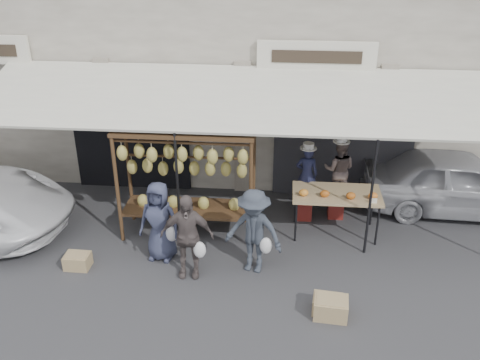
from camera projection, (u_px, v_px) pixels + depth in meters
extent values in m
plane|color=#2D2D30|center=(226.00, 283.00, 9.24)|extent=(90.00, 90.00, 0.00)
cube|color=beige|center=(252.00, 12.00, 13.46)|extent=(24.00, 6.00, 7.00)
cube|color=#232328|center=(343.00, 143.00, 11.59)|extent=(3.00, 0.10, 2.50)
cube|color=black|center=(131.00, 136.00, 11.96)|extent=(2.60, 0.10, 2.50)
cube|color=silver|center=(316.00, 56.00, 10.74)|extent=(2.40, 0.10, 0.60)
cube|color=silver|center=(237.00, 97.00, 10.13)|extent=(10.00, 2.34, 0.63)
cylinder|color=black|center=(178.00, 191.00, 9.83)|extent=(0.05, 0.05, 2.30)
cylinder|color=black|center=(371.00, 199.00, 9.56)|extent=(0.05, 0.05, 2.30)
cylinder|color=#362216|center=(117.00, 190.00, 9.97)|extent=(0.07, 0.07, 2.20)
cylinder|color=#362216|center=(251.00, 196.00, 9.77)|extent=(0.07, 0.07, 2.20)
cylinder|color=#362216|center=(129.00, 172.00, 10.68)|extent=(0.07, 0.07, 2.20)
cylinder|color=#362216|center=(254.00, 176.00, 10.48)|extent=(0.07, 0.07, 2.20)
cube|color=#362216|center=(185.00, 129.00, 9.73)|extent=(2.60, 0.90, 0.07)
cylinder|color=#362216|center=(181.00, 143.00, 9.47)|extent=(2.50, 0.05, 0.05)
cylinder|color=#362216|center=(188.00, 129.00, 10.10)|extent=(2.50, 0.05, 0.05)
cylinder|color=#362216|center=(186.00, 157.00, 9.98)|extent=(2.50, 0.05, 0.05)
cube|color=#362216|center=(188.00, 208.00, 10.47)|extent=(2.50, 0.80, 0.05)
ellipsoid|color=tan|center=(122.00, 153.00, 9.67)|extent=(0.20, 0.18, 0.30)
ellipsoid|color=tan|center=(139.00, 151.00, 9.79)|extent=(0.20, 0.18, 0.30)
ellipsoid|color=tan|center=(152.00, 155.00, 9.63)|extent=(0.20, 0.18, 0.30)
ellipsoid|color=tan|center=(169.00, 151.00, 9.74)|extent=(0.20, 0.18, 0.30)
ellipsoid|color=tan|center=(182.00, 154.00, 9.57)|extent=(0.20, 0.18, 0.30)
ellipsoid|color=tan|center=(198.00, 153.00, 9.70)|extent=(0.20, 0.18, 0.30)
ellipsoid|color=tan|center=(212.00, 157.00, 9.54)|extent=(0.20, 0.18, 0.30)
ellipsoid|color=tan|center=(229.00, 154.00, 9.66)|extent=(0.20, 0.18, 0.30)
ellipsoid|color=tan|center=(243.00, 157.00, 9.49)|extent=(0.20, 0.18, 0.30)
ellipsoid|color=tan|center=(132.00, 167.00, 10.17)|extent=(0.20, 0.18, 0.30)
ellipsoid|color=tan|center=(147.00, 166.00, 10.13)|extent=(0.20, 0.18, 0.30)
ellipsoid|color=tan|center=(163.00, 169.00, 10.13)|extent=(0.20, 0.18, 0.30)
ellipsoid|color=tan|center=(179.00, 166.00, 10.08)|extent=(0.20, 0.18, 0.30)
ellipsoid|color=tan|center=(194.00, 168.00, 10.07)|extent=(0.20, 0.18, 0.30)
ellipsoid|color=tan|center=(210.00, 169.00, 10.05)|extent=(0.20, 0.18, 0.30)
ellipsoid|color=tan|center=(226.00, 169.00, 10.02)|extent=(0.20, 0.18, 0.30)
ellipsoid|color=tan|center=(242.00, 171.00, 10.01)|extent=(0.20, 0.18, 0.30)
cube|color=tan|center=(337.00, 194.00, 10.31)|extent=(1.70, 0.90, 0.05)
cylinder|color=black|center=(296.00, 222.00, 10.24)|extent=(0.04, 0.04, 0.85)
cylinder|color=black|center=(377.00, 226.00, 10.12)|extent=(0.04, 0.04, 0.85)
cylinder|color=black|center=(296.00, 203.00, 10.90)|extent=(0.04, 0.04, 0.85)
cylinder|color=black|center=(372.00, 207.00, 10.78)|extent=(0.04, 0.04, 0.85)
ellipsoid|color=orange|center=(304.00, 193.00, 10.16)|extent=(0.18, 0.14, 0.14)
ellipsoid|color=#B25919|center=(325.00, 194.00, 10.12)|extent=(0.18, 0.14, 0.14)
ellipsoid|color=#B25919|center=(351.00, 196.00, 10.05)|extent=(0.18, 0.14, 0.14)
ellipsoid|color=orange|center=(373.00, 196.00, 10.04)|extent=(0.18, 0.14, 0.14)
imported|color=#1D203F|center=(307.00, 174.00, 10.75)|extent=(0.45, 0.31, 1.21)
imported|color=#645654|center=(339.00, 170.00, 10.79)|extent=(0.70, 0.58, 1.29)
imported|color=#343952|center=(159.00, 221.00, 9.61)|extent=(0.81, 0.59, 1.53)
imported|color=#5A4F4D|center=(187.00, 236.00, 9.13)|extent=(0.94, 0.44, 1.57)
imported|color=#333943|center=(254.00, 231.00, 9.24)|extent=(1.15, 0.84, 1.59)
cube|color=maroon|center=(304.00, 210.00, 11.11)|extent=(0.35, 0.35, 0.41)
cube|color=maroon|center=(336.00, 207.00, 11.18)|extent=(0.38, 0.38, 0.44)
cube|color=tan|center=(327.00, 305.00, 8.52)|extent=(0.50, 0.40, 0.28)
cube|color=tan|center=(331.00, 308.00, 8.42)|extent=(0.56, 0.45, 0.32)
cube|color=tan|center=(78.00, 261.00, 9.60)|extent=(0.45, 0.34, 0.26)
imported|color=#AFAFB5|center=(458.00, 182.00, 11.21)|extent=(4.00, 1.76, 1.34)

